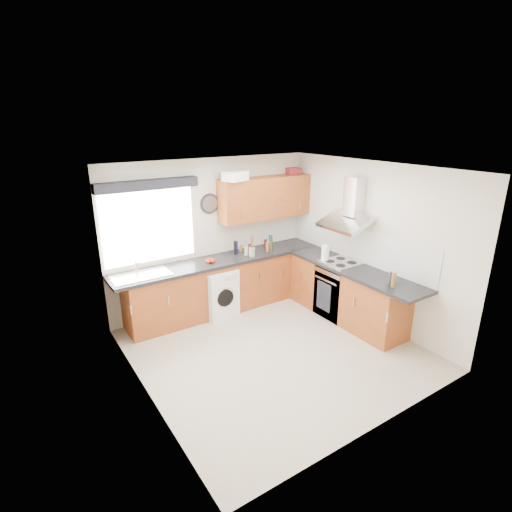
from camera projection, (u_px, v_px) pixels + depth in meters
ground_plane at (274, 349)px, 5.61m from camera, size 3.60×3.60×0.00m
ceiling at (277, 169)px, 4.80m from camera, size 3.60×3.60×0.02m
wall_back at (212, 235)px, 6.63m from camera, size 3.60×0.02×2.50m
wall_front at (387, 322)px, 3.78m from camera, size 3.60×0.02×2.50m
wall_left at (140, 298)px, 4.27m from camera, size 0.02×3.60×2.50m
wall_right at (370, 244)px, 6.14m from camera, size 0.02×3.60×2.50m
window at (149, 226)px, 5.98m from camera, size 1.40×0.02×1.10m
window_blind at (148, 185)px, 5.70m from camera, size 1.50×0.18×0.14m
splashback at (355, 243)px, 6.39m from camera, size 0.01×3.00×0.54m
base_cab_back at (217, 287)px, 6.61m from camera, size 3.00×0.58×0.86m
base_cab_corner at (293, 269)px, 7.44m from camera, size 0.60×0.60×0.86m
base_cab_right at (346, 293)px, 6.37m from camera, size 0.58×2.10×0.86m
worktop_back at (221, 260)px, 6.51m from camera, size 3.60×0.62×0.05m
worktop_right at (355, 270)px, 6.10m from camera, size 0.62×2.42×0.05m
sink at (141, 273)px, 5.80m from camera, size 0.84×0.46×0.10m
oven at (339, 291)px, 6.49m from camera, size 0.56×0.58×0.85m
hob_plate at (341, 262)px, 6.33m from camera, size 0.52×0.52×0.01m
extractor_hood at (349, 209)px, 6.10m from camera, size 0.52×0.78×0.66m
upper_cabinets at (265, 198)px, 6.80m from camera, size 1.70×0.35×0.70m
washing_machine at (217, 292)px, 6.51m from camera, size 0.59×0.58×0.79m
wall_clock at (210, 204)px, 6.41m from camera, size 0.33×0.04×0.33m
casserole at (235, 176)px, 6.24m from camera, size 0.43×0.37×0.15m
storage_box at (293, 171)px, 7.09m from camera, size 0.25×0.22×0.10m
utensil_pot at (252, 252)px, 6.62m from camera, size 0.13×0.13×0.15m
kitchen_roll at (325, 253)px, 6.37m from camera, size 0.15×0.15×0.27m
tomato_cluster at (210, 261)px, 6.33m from camera, size 0.17×0.17×0.07m
jar_0 at (268, 245)px, 6.94m from camera, size 0.04×0.04×0.16m
jar_1 at (266, 244)px, 6.96m from camera, size 0.06×0.06×0.18m
jar_2 at (271, 244)px, 6.91m from camera, size 0.05×0.05×0.21m
jar_3 at (270, 242)px, 6.99m from camera, size 0.07×0.07×0.24m
jar_4 at (271, 247)px, 6.81m from camera, size 0.05×0.05×0.19m
jar_5 at (246, 251)px, 6.66m from camera, size 0.06×0.06×0.13m
jar_6 at (241, 248)px, 6.85m from camera, size 0.06×0.06×0.11m
jar_7 at (235, 248)px, 6.68m from camera, size 0.04×0.04×0.24m
jar_8 at (250, 249)px, 6.72m from camera, size 0.05×0.05×0.18m
jar_9 at (267, 247)px, 6.85m from camera, size 0.06×0.06×0.16m
jar_10 at (237, 247)px, 6.73m from camera, size 0.04×0.04×0.22m
bottle_0 at (394, 280)px, 5.38m from camera, size 0.06×0.06×0.21m
bottle_1 at (392, 278)px, 5.46m from camera, size 0.05×0.05×0.19m
bottle_2 at (391, 278)px, 5.53m from camera, size 0.07×0.07×0.16m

